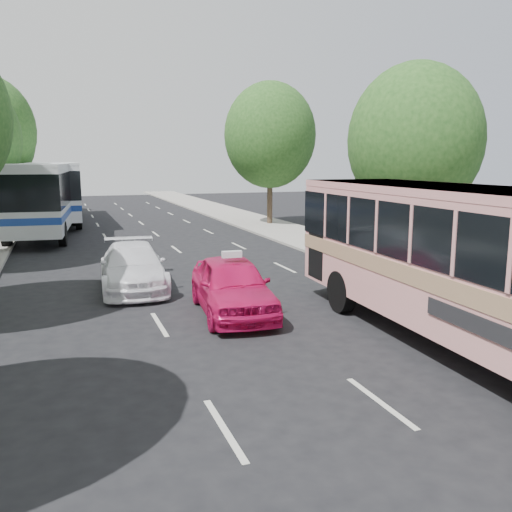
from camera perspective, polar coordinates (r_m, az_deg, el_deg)
name	(u,v)px	position (r m, az deg, el deg)	size (l,w,h in m)	color
ground	(285,369)	(11.44, 3.06, -11.84)	(120.00, 120.00, 0.00)	black
sidewalk_right	(286,231)	(32.62, 3.18, 2.59)	(4.00, 90.00, 0.12)	#9E998E
tree_right_near	(418,135)	(21.96, 16.67, 12.07)	(5.10, 5.10, 7.95)	#38281E
tree_right_far	(271,132)	(36.27, 1.64, 12.95)	(6.00, 6.00, 9.35)	#38281E
pink_bus	(465,249)	(13.08, 21.10, 0.67)	(3.30, 11.60, 3.67)	pink
pink_taxi	(232,286)	(15.19, -2.53, -3.14)	(1.90, 4.72, 1.61)	#D11256
white_pickup	(133,267)	(18.65, -12.83, -1.10)	(2.08, 5.12, 1.49)	white
tour_coach_front	(44,192)	(33.65, -21.46, 6.27)	(4.11, 13.89, 4.10)	silver
tour_coach_rear	(54,187)	(40.34, -20.45, 6.86)	(3.03, 13.81, 4.13)	white
taxi_roof_sign	(232,254)	(15.01, -2.56, 0.18)	(0.55, 0.18, 0.18)	silver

